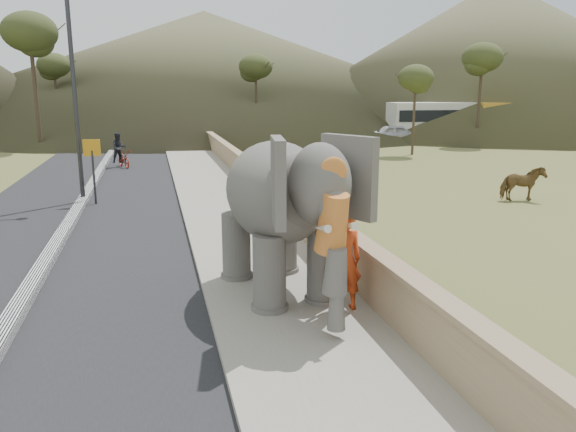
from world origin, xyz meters
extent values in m
plane|color=olive|center=(0.00, 0.00, 0.00)|extent=(160.00, 160.00, 0.00)
cube|color=black|center=(-5.00, 10.00, 0.01)|extent=(7.00, 120.00, 0.03)
cube|color=black|center=(-5.00, 10.00, 0.11)|extent=(0.35, 120.00, 0.22)
cube|color=#9E9687|center=(0.00, 10.00, 0.07)|extent=(3.00, 120.00, 0.15)
cube|color=tan|center=(1.65, 10.00, 0.55)|extent=(0.30, 120.00, 1.10)
cylinder|color=#323238|center=(-5.00, 15.14, 4.00)|extent=(0.16, 0.16, 8.00)
cylinder|color=#2D2D33|center=(-4.50, 14.57, 1.00)|extent=(0.08, 0.08, 2.00)
cube|color=orange|center=(-4.50, 14.57, 2.10)|extent=(0.60, 0.05, 0.60)
imported|color=brown|center=(11.20, 11.47, 0.67)|extent=(1.66, 0.91, 1.34)
imported|color=silver|center=(16.44, 34.18, 0.72)|extent=(4.49, 2.56, 1.44)
cube|color=silver|center=(21.76, 34.95, 1.55)|extent=(11.14, 3.23, 3.10)
cube|color=gold|center=(28.54, 32.95, 1.55)|extent=(11.27, 4.54, 3.10)
cone|color=brown|center=(36.00, 52.00, 8.00)|extent=(56.00, 56.00, 16.00)
cone|color=brown|center=(5.00, 70.00, 7.00)|extent=(80.00, 80.00, 14.00)
imported|color=#B53813|center=(0.95, 2.52, 1.10)|extent=(0.69, 0.46, 1.90)
imported|color=maroon|center=(-3.90, 24.70, 0.47)|extent=(1.15, 1.88, 0.93)
imported|color=black|center=(-4.11, 24.70, 1.08)|extent=(0.96, 0.85, 1.65)
camera|label=1|loc=(-2.37, -6.83, 4.18)|focal=35.00mm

